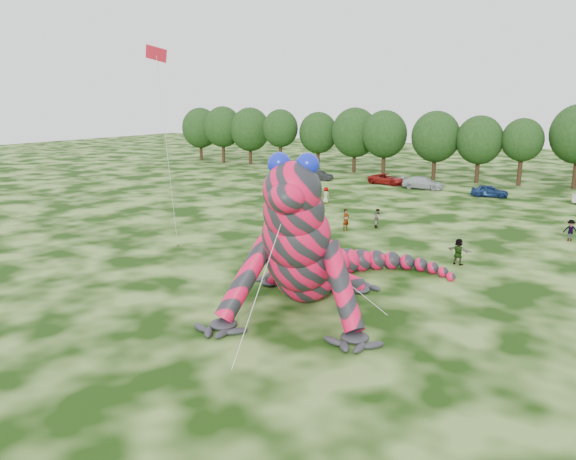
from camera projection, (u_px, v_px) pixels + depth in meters
The scene contains 23 objects.
ground at pixel (256, 339), 26.35m from camera, with size 240.00×240.00×0.00m, color #16330A.
inflatable_gecko at pixel (310, 223), 31.03m from camera, with size 14.48×17.20×8.60m, color red, non-canonical shape.
flying_kite at pixel (158, 68), 36.98m from camera, with size 2.41×3.31×14.65m.
tree_0 at pixel (201, 134), 102.41m from camera, with size 6.91×6.22×9.51m, color black, non-canonical shape.
tree_1 at pixel (223, 135), 98.18m from camera, with size 6.74×6.07×9.81m, color black, non-canonical shape.
tree_2 at pixel (250, 136), 96.00m from camera, with size 7.04×6.34×9.64m, color black, non-canonical shape.
tree_3 at pixel (280, 139), 90.84m from camera, with size 5.81×5.23×9.44m, color black, non-canonical shape.
tree_4 at pixel (318, 141), 89.07m from camera, with size 6.22×5.60×9.06m, color black, non-canonical shape.
tree_5 at pixel (355, 140), 85.37m from camera, with size 7.16×6.44×9.80m, color black, non-canonical shape.
tree_6 at pixel (384, 143), 81.07m from camera, with size 6.52×5.86×9.49m, color black, non-canonical shape.
tree_7 at pixel (435, 146), 77.28m from camera, with size 6.68×6.01×9.48m, color black, non-canonical shape.
tree_8 at pixel (479, 149), 74.45m from camera, with size 6.14×5.53×8.94m, color black, non-canonical shape.
tree_9 at pixel (521, 152), 72.02m from camera, with size 5.27×4.74×8.68m, color black, non-canonical shape.
car_0 at pixel (284, 171), 82.59m from camera, with size 1.66×4.14×1.41m, color white.
car_1 at pixel (319, 175), 77.95m from camera, with size 1.41×4.05×1.33m, color black.
car_2 at pixel (387, 179), 74.00m from camera, with size 2.34×5.06×1.41m, color maroon.
car_3 at pixel (423, 183), 70.29m from camera, with size 2.09×5.14×1.49m, color #ADB3B6.
car_4 at pixel (490, 191), 64.40m from camera, with size 1.66×4.12×1.40m, color navy.
spectator_5 at pixel (459, 252), 38.01m from camera, with size 1.68×0.54×1.82m, color gray.
spectator_1 at pixel (378, 218), 49.00m from camera, with size 0.82×0.64×1.68m, color gray.
spectator_2 at pixel (571, 230), 44.33m from camera, with size 1.12×0.64×1.73m, color gray.
spectator_4 at pixel (326, 195), 60.46m from camera, with size 0.87×0.57×1.78m, color gray.
spectator_0 at pixel (346, 220), 47.85m from camera, with size 0.69×0.45×1.89m, color gray.
Camera 1 is at (14.35, -19.91, 10.99)m, focal length 35.00 mm.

